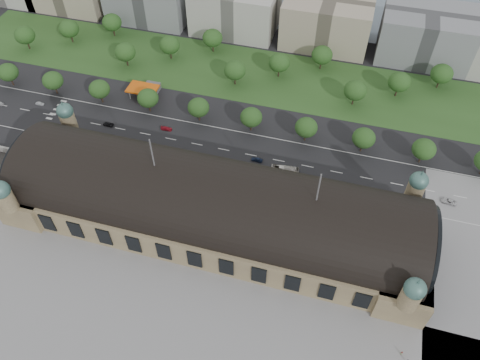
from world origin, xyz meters
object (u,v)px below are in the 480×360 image
(traffic_car_2, at_px, (108,124))
(bus_east, at_px, (285,170))
(traffic_car_1, at_px, (40,104))
(parked_car_1, at_px, (57,142))
(parked_car_4, at_px, (107,155))
(parked_car_6, at_px, (160,166))
(traffic_car_4, at_px, (257,159))
(parked_car_0, at_px, (74,144))
(traffic_car_6, at_px, (449,201))
(parked_car_3, at_px, (89,151))
(bus_west, at_px, (205,163))
(petrol_station, at_px, (148,88))
(bus_mid, at_px, (270,172))
(parked_car_5, at_px, (164,160))
(traffic_car_3, at_px, (166,129))
(pedestrian_0, at_px, (402,353))

(traffic_car_2, relative_size, bus_east, 0.42)
(traffic_car_1, distance_m, parked_car_1, 29.90)
(parked_car_4, relative_size, parked_car_6, 0.99)
(parked_car_6, relative_size, bus_east, 0.40)
(traffic_car_4, height_order, parked_car_0, parked_car_0)
(traffic_car_6, distance_m, parked_car_3, 146.04)
(traffic_car_6, height_order, bus_west, bus_west)
(parked_car_0, distance_m, parked_car_3, 8.53)
(petrol_station, distance_m, parked_car_3, 45.09)
(traffic_car_2, distance_m, traffic_car_6, 145.47)
(traffic_car_1, xyz_separation_m, parked_car_3, (37.19, -22.19, 0.08))
(parked_car_3, bearing_deg, traffic_car_1, -154.92)
(traffic_car_2, height_order, bus_mid, bus_mid)
(petrol_station, distance_m, parked_car_6, 50.37)
(parked_car_3, bearing_deg, parked_car_0, -136.73)
(traffic_car_4, relative_size, parked_car_5, 0.97)
(traffic_car_3, distance_m, bus_west, 28.30)
(traffic_car_1, height_order, traffic_car_2, traffic_car_2)
(parked_car_1, xyz_separation_m, parked_car_6, (47.92, -1.25, 0.01))
(traffic_car_3, xyz_separation_m, traffic_car_6, (119.37, -9.28, 0.07))
(bus_mid, relative_size, bus_east, 0.99)
(traffic_car_2, distance_m, parked_car_0, 17.93)
(traffic_car_4, distance_m, parked_car_1, 86.15)
(parked_car_5, bearing_deg, traffic_car_6, 55.97)
(parked_car_5, xyz_separation_m, bus_mid, (44.32, 4.12, 0.89))
(traffic_car_1, relative_size, bus_east, 0.34)
(bus_west, bearing_deg, parked_car_4, 99.57)
(petrol_station, relative_size, pedestrian_0, 8.59)
(traffic_car_1, distance_m, traffic_car_4, 106.77)
(parked_car_4, bearing_deg, traffic_car_1, -137.14)
(traffic_car_2, xyz_separation_m, bus_east, (81.72, -6.69, 0.92))
(bus_west, relative_size, pedestrian_0, 6.90)
(traffic_car_1, bearing_deg, parked_car_5, -107.67)
(traffic_car_2, relative_size, traffic_car_6, 0.85)
(bus_west, bearing_deg, parked_car_6, 110.39)
(traffic_car_2, distance_m, parked_car_3, 17.69)
(traffic_car_4, height_order, bus_west, bus_west)
(traffic_car_3, relative_size, traffic_car_6, 0.88)
(traffic_car_4, bearing_deg, bus_mid, 50.14)
(traffic_car_6, relative_size, bus_mid, 0.50)
(traffic_car_1, relative_size, parked_car_6, 0.83)
(traffic_car_2, relative_size, parked_car_1, 1.00)
(parked_car_0, relative_size, bus_mid, 0.45)
(parked_car_4, bearing_deg, bus_mid, 75.66)
(bus_west, bearing_deg, traffic_car_1, 80.68)
(traffic_car_1, distance_m, parked_car_4, 50.60)
(traffic_car_2, bearing_deg, parked_car_4, 26.80)
(traffic_car_6, bearing_deg, petrol_station, -97.62)
(traffic_car_4, bearing_deg, traffic_car_2, -91.42)
(petrol_station, xyz_separation_m, parked_car_0, (-16.50, -42.42, -2.12))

